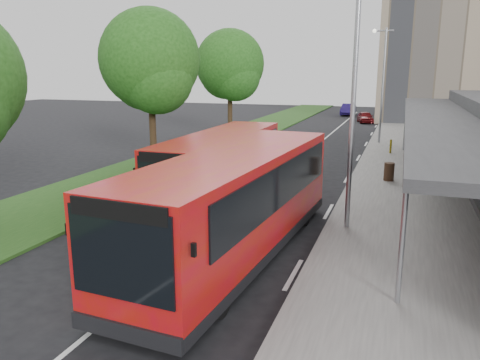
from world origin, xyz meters
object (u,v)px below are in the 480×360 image
Objects in this scene: car_near at (365,117)px; car_far at (348,109)px; litter_bin at (389,172)px; bollard at (391,146)px; bus_main at (236,204)px; tree_mid at (150,66)px; tree_far at (230,69)px; lamp_post_far at (382,78)px; bus_second at (222,166)px; lamp_post_near at (351,87)px.

car_far reaches higher than car_near.
bollard is (-0.17, 8.06, 0.00)m from litter_bin.
tree_mid is at bearing 133.48° from bus_main.
bus_main is at bearing -69.24° from tree_far.
litter_bin is (12.30, 0.47, -4.89)m from tree_mid.
lamp_post_far is 0.82× the size of bus_second.
tree_mid reaches higher than bus_main.
lamp_post_near reaches higher than bus_second.
lamp_post_far is (0.00, 20.00, 0.00)m from lamp_post_near.
tree_far is 22.07m from lamp_post_near.
tree_far is 17.54m from litter_bin.
tree_mid is at bearing -130.68° from lamp_post_far.
lamp_post_far is 1.91× the size of car_far.
litter_bin is (12.30, -11.53, -4.83)m from tree_far.
bollard is (6.36, 13.14, -0.83)m from bus_second.
lamp_post_near is 0.82× the size of bus_second.
litter_bin is 0.25× the size of car_near.
bus_main is (8.43, -22.25, -3.87)m from tree_far.
bus_main is at bearing -50.55° from tree_mid.
litter_bin is at bearing -84.64° from lamp_post_far.
tree_mid is at bearing 147.64° from lamp_post_near.
lamp_post_near is 0.74× the size of bus_main.
tree_mid is at bearing -177.80° from litter_bin.
tree_far is 1.05× the size of lamp_post_near.
tree_far is 18.93m from car_near.
bus_main is 12.62× the size of litter_bin.
tree_far is 13.51m from bollard.
tree_mid is at bearing -120.97° from car_near.
lamp_post_near is 1.00× the size of lamp_post_far.
car_near is 8.57m from car_far.
lamp_post_far reaches higher than car_near.
bus_second is at bearing 155.48° from lamp_post_near.
lamp_post_near is 2.32× the size of car_near.
bus_main is 3.12× the size of car_near.
tree_mid is 9.94× the size of litter_bin.
bollard is (3.70, 18.78, -0.96)m from bus_main.
car_far is at bearing 88.92° from bus_second.
bollard is (1.00, 15.58, -4.14)m from lamp_post_near.
bus_main is 11.44m from litter_bin.
lamp_post_far reaches higher than bus_main.
bollard is at bearing -15.95° from tree_far.
tree_far is at bearing -104.05° from car_far.
tree_far is 9.81× the size of bollard.
bollard is 28.13m from car_far.
tree_far reaches higher than bus_second.
car_near is 0.82× the size of car_far.
bus_second is at bearing -70.83° from tree_far.
bus_main is at bearing -96.63° from lamp_post_far.
lamp_post_far reaches higher than car_far.
lamp_post_far is at bearing 90.00° from lamp_post_near.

